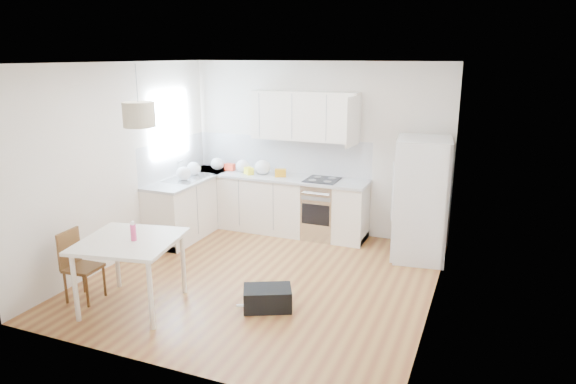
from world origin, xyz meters
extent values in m
plane|color=brown|center=(0.00, 0.00, 0.00)|extent=(4.20, 4.20, 0.00)
plane|color=white|center=(0.00, 0.00, 2.70)|extent=(4.20, 4.20, 0.00)
plane|color=silver|center=(0.00, 2.10, 1.35)|extent=(4.20, 0.00, 4.20)
plane|color=silver|center=(-2.10, 0.00, 1.35)|extent=(0.00, 4.20, 4.20)
plane|color=silver|center=(2.10, 0.00, 1.35)|extent=(0.00, 4.20, 4.20)
cube|color=#BFE0F9|center=(-2.09, 1.15, 1.75)|extent=(0.02, 1.00, 1.00)
cube|color=white|center=(-0.60, 1.80, 0.44)|extent=(3.00, 0.60, 0.88)
cube|color=white|center=(-1.80, 1.20, 0.44)|extent=(0.60, 1.80, 0.88)
cube|color=#B8BBBD|center=(-0.60, 1.80, 0.90)|extent=(3.02, 0.64, 0.04)
cube|color=#B8BBBD|center=(-1.80, 1.20, 0.90)|extent=(0.64, 1.82, 0.04)
cube|color=white|center=(-0.60, 2.09, 1.21)|extent=(3.00, 0.01, 0.58)
cube|color=white|center=(-2.09, 1.20, 1.21)|extent=(0.01, 1.80, 0.58)
cube|color=white|center=(-0.15, 1.94, 1.88)|extent=(1.70, 0.32, 0.75)
cube|color=beige|center=(-1.04, -1.22, 0.79)|extent=(1.20, 1.20, 0.04)
cylinder|color=white|center=(-1.39, -1.73, 0.39)|extent=(0.05, 0.05, 0.77)
cylinder|color=white|center=(-0.54, -1.56, 0.39)|extent=(0.05, 0.05, 0.77)
cylinder|color=white|center=(-1.55, -0.88, 0.39)|extent=(0.05, 0.05, 0.77)
cylinder|color=white|center=(-0.70, -0.71, 0.39)|extent=(0.05, 0.05, 0.77)
cylinder|color=#DE3D7A|center=(-0.97, -1.23, 0.92)|extent=(0.06, 0.06, 0.22)
cube|color=black|center=(0.39, -0.70, 0.12)|extent=(0.64, 0.55, 0.25)
cylinder|color=beige|center=(-0.89, -1.09, 2.18)|extent=(0.40, 0.40, 0.26)
ellipsoid|color=white|center=(-1.66, 1.83, 1.02)|extent=(0.23, 0.19, 0.21)
ellipsoid|color=white|center=(-1.18, 1.82, 1.03)|extent=(0.23, 0.20, 0.21)
ellipsoid|color=white|center=(-0.81, 1.81, 1.04)|extent=(0.26, 0.23, 0.24)
ellipsoid|color=white|center=(-1.82, 1.35, 1.03)|extent=(0.24, 0.20, 0.21)
ellipsoid|color=white|center=(-1.77, 0.99, 1.03)|extent=(0.24, 0.20, 0.21)
cube|color=orange|center=(-0.49, 1.77, 0.98)|extent=(0.20, 0.17, 0.12)
cube|color=yellow|center=(-1.03, 1.73, 0.98)|extent=(0.19, 0.18, 0.11)
cube|color=#B82D17|center=(-1.45, 1.88, 0.98)|extent=(0.17, 0.11, 0.11)
camera|label=1|loc=(2.60, -5.51, 2.79)|focal=32.00mm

